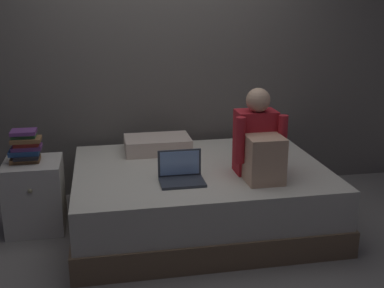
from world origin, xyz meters
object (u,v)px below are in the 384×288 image
(laptop, at_px, (181,174))
(pillow, at_px, (157,144))
(book_stack, at_px, (25,147))
(person_sitting, at_px, (259,144))
(bed, at_px, (200,196))
(nightstand, at_px, (35,195))

(laptop, bearing_deg, pillow, 96.17)
(book_stack, bearing_deg, laptop, -23.51)
(laptop, distance_m, pillow, 0.75)
(person_sitting, bearing_deg, bed, 143.50)
(pillow, bearing_deg, book_stack, -166.55)
(nightstand, xyz_separation_m, laptop, (1.10, -0.49, 0.28))
(person_sitting, distance_m, laptop, 0.62)
(nightstand, bearing_deg, bed, -8.39)
(book_stack, bearing_deg, bed, -8.43)
(nightstand, height_order, pillow, pillow)
(laptop, height_order, book_stack, book_stack)
(bed, relative_size, person_sitting, 3.05)
(person_sitting, bearing_deg, nightstand, 164.19)
(bed, height_order, nightstand, nightstand)
(bed, distance_m, pillow, 0.62)
(person_sitting, height_order, pillow, person_sitting)
(nightstand, xyz_separation_m, person_sitting, (1.69, -0.48, 0.47))
(bed, xyz_separation_m, person_sitting, (0.39, -0.29, 0.51))
(bed, xyz_separation_m, pillow, (-0.28, 0.45, 0.32))
(nightstand, bearing_deg, pillow, 14.25)
(bed, bearing_deg, person_sitting, -36.50)
(nightstand, distance_m, pillow, 1.09)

